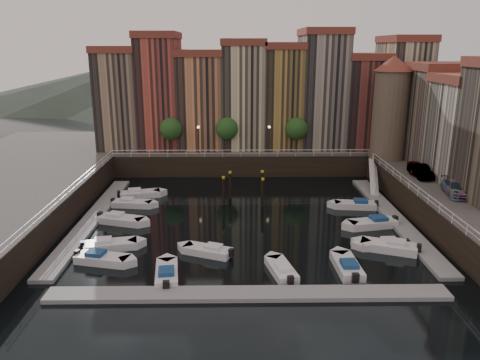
{
  "coord_description": "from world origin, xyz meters",
  "views": [
    {
      "loc": [
        -1.04,
        -48.1,
        17.88
      ],
      "look_at": [
        -0.31,
        4.0,
        3.0
      ],
      "focal_mm": 35.0,
      "sensor_mm": 36.0,
      "label": 1
    }
  ],
  "objects_px": {
    "boat_left_0": "(102,259)",
    "car_c": "(456,189)",
    "boat_left_1": "(109,245)",
    "car_a": "(415,168)",
    "gangway": "(374,175)",
    "mooring_pilings": "(245,189)",
    "corner_tower": "(390,106)",
    "boat_left_2": "(120,220)",
    "car_b": "(421,172)"
  },
  "relations": [
    {
      "from": "mooring_pilings",
      "to": "car_a",
      "type": "xyz_separation_m",
      "value": [
        20.82,
        1.73,
        2.02
      ]
    },
    {
      "from": "mooring_pilings",
      "to": "boat_left_0",
      "type": "bearing_deg",
      "value": -128.12
    },
    {
      "from": "boat_left_0",
      "to": "car_b",
      "type": "distance_m",
      "value": 37.03
    },
    {
      "from": "car_c",
      "to": "boat_left_2",
      "type": "bearing_deg",
      "value": -171.37
    },
    {
      "from": "corner_tower",
      "to": "mooring_pilings",
      "type": "bearing_deg",
      "value": -154.1
    },
    {
      "from": "corner_tower",
      "to": "car_a",
      "type": "xyz_separation_m",
      "value": [
        1.07,
        -7.86,
        -6.52
      ]
    },
    {
      "from": "mooring_pilings",
      "to": "boat_left_0",
      "type": "xyz_separation_m",
      "value": [
        -12.68,
        -16.15,
        -1.27
      ]
    },
    {
      "from": "boat_left_0",
      "to": "car_c",
      "type": "height_order",
      "value": "car_c"
    },
    {
      "from": "corner_tower",
      "to": "boat_left_1",
      "type": "xyz_separation_m",
      "value": [
        -32.48,
        -22.89,
        -9.81
      ]
    },
    {
      "from": "boat_left_2",
      "to": "car_b",
      "type": "height_order",
      "value": "car_b"
    },
    {
      "from": "boat_left_0",
      "to": "boat_left_2",
      "type": "height_order",
      "value": "boat_left_2"
    },
    {
      "from": "corner_tower",
      "to": "gangway",
      "type": "relative_size",
      "value": 1.66
    },
    {
      "from": "car_a",
      "to": "car_c",
      "type": "distance_m",
      "value": 8.92
    },
    {
      "from": "boat_left_1",
      "to": "boat_left_2",
      "type": "relative_size",
      "value": 0.97
    },
    {
      "from": "corner_tower",
      "to": "car_c",
      "type": "distance_m",
      "value": 18.04
    },
    {
      "from": "gangway",
      "to": "boat_left_2",
      "type": "bearing_deg",
      "value": -158.49
    },
    {
      "from": "corner_tower",
      "to": "car_c",
      "type": "xyz_separation_m",
      "value": [
        1.91,
        -16.74,
        -6.46
      ]
    },
    {
      "from": "mooring_pilings",
      "to": "boat_left_2",
      "type": "bearing_deg",
      "value": -152.92
    },
    {
      "from": "gangway",
      "to": "mooring_pilings",
      "type": "height_order",
      "value": "gangway"
    },
    {
      "from": "corner_tower",
      "to": "boat_left_2",
      "type": "height_order",
      "value": "corner_tower"
    },
    {
      "from": "boat_left_2",
      "to": "mooring_pilings",
      "type": "bearing_deg",
      "value": 43.98
    },
    {
      "from": "car_b",
      "to": "car_c",
      "type": "xyz_separation_m",
      "value": [
        1.0,
        -6.76,
        -0.02
      ]
    },
    {
      "from": "boat_left_2",
      "to": "car_b",
      "type": "relative_size",
      "value": 1.16
    },
    {
      "from": "boat_left_0",
      "to": "car_c",
      "type": "xyz_separation_m",
      "value": [
        34.34,
        9.0,
        3.35
      ]
    },
    {
      "from": "corner_tower",
      "to": "boat_left_0",
      "type": "distance_m",
      "value": 42.55
    },
    {
      "from": "boat_left_0",
      "to": "car_c",
      "type": "bearing_deg",
      "value": 28.18
    },
    {
      "from": "corner_tower",
      "to": "mooring_pilings",
      "type": "height_order",
      "value": "corner_tower"
    },
    {
      "from": "mooring_pilings",
      "to": "car_b",
      "type": "xyz_separation_m",
      "value": [
        20.66,
        -0.39,
        2.1
      ]
    },
    {
      "from": "boat_left_1",
      "to": "boat_left_2",
      "type": "bearing_deg",
      "value": 82.16
    },
    {
      "from": "boat_left_0",
      "to": "car_a",
      "type": "height_order",
      "value": "car_a"
    },
    {
      "from": "boat_left_0",
      "to": "car_a",
      "type": "relative_size",
      "value": 1.27
    },
    {
      "from": "car_a",
      "to": "car_b",
      "type": "height_order",
      "value": "car_b"
    },
    {
      "from": "boat_left_1",
      "to": "car_a",
      "type": "height_order",
      "value": "car_a"
    },
    {
      "from": "boat_left_2",
      "to": "car_c",
      "type": "bearing_deg",
      "value": 16.28
    },
    {
      "from": "mooring_pilings",
      "to": "boat_left_0",
      "type": "relative_size",
      "value": 1.0
    },
    {
      "from": "boat_left_2",
      "to": "car_c",
      "type": "distance_m",
      "value": 35.07
    },
    {
      "from": "boat_left_2",
      "to": "car_a",
      "type": "distance_m",
      "value": 35.27
    },
    {
      "from": "boat_left_1",
      "to": "car_b",
      "type": "relative_size",
      "value": 1.13
    },
    {
      "from": "boat_left_0",
      "to": "car_a",
      "type": "xyz_separation_m",
      "value": [
        33.5,
        17.89,
        3.29
      ]
    },
    {
      "from": "mooring_pilings",
      "to": "car_a",
      "type": "relative_size",
      "value": 1.27
    },
    {
      "from": "gangway",
      "to": "boat_left_2",
      "type": "height_order",
      "value": "gangway"
    },
    {
      "from": "boat_left_2",
      "to": "gangway",
      "type": "bearing_deg",
      "value": 38.41
    },
    {
      "from": "boat_left_0",
      "to": "boat_left_1",
      "type": "xyz_separation_m",
      "value": [
        -0.05,
        2.85,
        0.01
      ]
    },
    {
      "from": "corner_tower",
      "to": "mooring_pilings",
      "type": "relative_size",
      "value": 2.75
    },
    {
      "from": "boat_left_0",
      "to": "gangway",
      "type": "bearing_deg",
      "value": 49.22
    },
    {
      "from": "car_a",
      "to": "mooring_pilings",
      "type": "bearing_deg",
      "value": -164.84
    },
    {
      "from": "gangway",
      "to": "car_b",
      "type": "height_order",
      "value": "car_b"
    },
    {
      "from": "car_c",
      "to": "mooring_pilings",
      "type": "bearing_deg",
      "value": 170.98
    },
    {
      "from": "gangway",
      "to": "car_c",
      "type": "bearing_deg",
      "value": -68.53
    },
    {
      "from": "boat_left_0",
      "to": "boat_left_1",
      "type": "bearing_deg",
      "value": 104.55
    }
  ]
}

